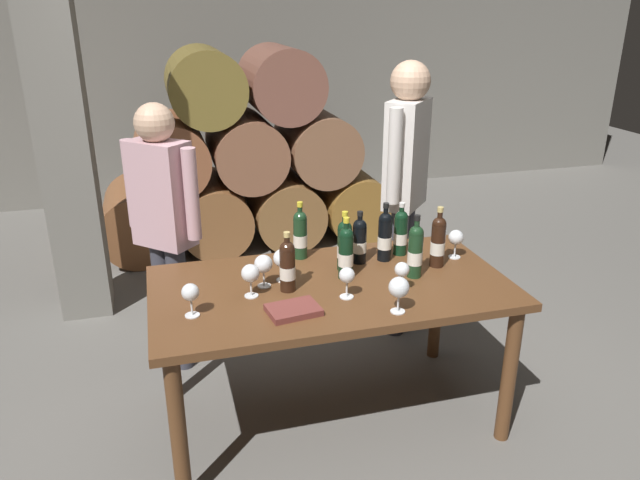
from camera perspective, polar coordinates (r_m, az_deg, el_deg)
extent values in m
plane|color=#66635E|center=(3.29, 0.97, -16.22)|extent=(14.00, 14.00, 0.00)
cube|color=slate|center=(6.76, -9.48, 16.01)|extent=(10.00, 0.24, 2.80)
cylinder|color=brown|center=(5.37, -16.81, 1.97)|extent=(0.60, 0.90, 0.60)
cylinder|color=brown|center=(5.39, -10.12, 2.62)|extent=(0.60, 0.90, 0.60)
cylinder|color=brown|center=(5.47, -3.55, 3.23)|extent=(0.60, 0.90, 0.60)
cylinder|color=brown|center=(5.63, 2.74, 3.77)|extent=(0.60, 0.90, 0.60)
cylinder|color=brown|center=(5.22, -13.98, 7.96)|extent=(0.60, 0.90, 0.60)
cylinder|color=brown|center=(5.28, -7.07, 8.56)|extent=(0.60, 0.90, 0.60)
cylinder|color=brown|center=(5.40, -0.38, 9.02)|extent=(0.60, 0.90, 0.60)
cylinder|color=brown|center=(5.15, -10.93, 14.20)|extent=(0.60, 0.90, 0.60)
cylinder|color=brown|center=(5.24, -3.83, 14.64)|extent=(0.60, 0.90, 0.60)
cube|color=slate|center=(4.19, -23.24, 10.02)|extent=(0.32, 0.32, 2.60)
cube|color=brown|center=(2.89, 1.06, -4.53)|extent=(1.70, 0.90, 0.04)
cylinder|color=brown|center=(2.67, -13.25, -17.33)|extent=(0.07, 0.07, 0.72)
cylinder|color=brown|center=(3.07, 17.44, -12.11)|extent=(0.07, 0.07, 0.72)
cylinder|color=brown|center=(3.32, -14.00, -9.02)|extent=(0.07, 0.07, 0.72)
cylinder|color=brown|center=(3.65, 10.97, -5.82)|extent=(0.07, 0.07, 0.72)
cylinder|color=black|center=(3.21, 7.61, 0.35)|extent=(0.07, 0.07, 0.20)
sphere|color=black|center=(3.18, 7.71, 2.14)|extent=(0.07, 0.07, 0.07)
cylinder|color=black|center=(3.17, 7.73, 2.57)|extent=(0.03, 0.03, 0.06)
cylinder|color=silver|center=(3.16, 7.77, 3.31)|extent=(0.03, 0.03, 0.02)
cylinder|color=silver|center=(3.22, 7.61, 0.18)|extent=(0.07, 0.07, 0.06)
cylinder|color=black|center=(2.91, 2.45, -1.62)|extent=(0.07, 0.07, 0.22)
sphere|color=black|center=(2.87, 2.49, 0.49)|extent=(0.07, 0.07, 0.07)
cylinder|color=black|center=(2.86, 2.50, 1.02)|extent=(0.03, 0.03, 0.07)
cylinder|color=gold|center=(2.84, 2.51, 1.90)|extent=(0.03, 0.03, 0.02)
cylinder|color=silver|center=(2.91, 2.45, -1.81)|extent=(0.07, 0.07, 0.07)
cylinder|color=#19381E|center=(2.95, 8.97, -1.45)|extent=(0.07, 0.07, 0.22)
sphere|color=#19381E|center=(2.91, 9.11, 0.67)|extent=(0.07, 0.07, 0.07)
cylinder|color=#19381E|center=(2.90, 9.14, 1.20)|extent=(0.03, 0.03, 0.07)
cylinder|color=black|center=(2.89, 9.19, 2.09)|extent=(0.03, 0.03, 0.03)
cylinder|color=silver|center=(2.96, 8.96, -1.65)|extent=(0.07, 0.07, 0.07)
cylinder|color=black|center=(3.09, 3.74, -0.46)|extent=(0.07, 0.07, 0.19)
sphere|color=black|center=(3.05, 3.78, 1.34)|extent=(0.07, 0.07, 0.07)
cylinder|color=black|center=(3.04, 3.80, 1.77)|extent=(0.03, 0.03, 0.06)
cylinder|color=black|center=(3.03, 3.82, 2.51)|extent=(0.03, 0.03, 0.02)
cylinder|color=silver|center=(3.09, 3.73, -0.62)|extent=(0.07, 0.07, 0.06)
cylinder|color=#19381E|center=(3.14, -1.88, 0.15)|extent=(0.07, 0.07, 0.21)
sphere|color=#19381E|center=(3.10, -1.90, 2.09)|extent=(0.07, 0.07, 0.07)
cylinder|color=#19381E|center=(3.09, -1.91, 2.58)|extent=(0.03, 0.03, 0.07)
cylinder|color=gold|center=(3.08, -1.92, 3.39)|extent=(0.03, 0.03, 0.02)
cylinder|color=silver|center=(3.14, -1.87, -0.04)|extent=(0.07, 0.07, 0.06)
cylinder|color=black|center=(3.13, 6.14, -0.02)|extent=(0.07, 0.07, 0.22)
sphere|color=black|center=(3.09, 6.22, 1.96)|extent=(0.07, 0.07, 0.07)
cylinder|color=black|center=(3.08, 6.24, 2.45)|extent=(0.03, 0.03, 0.07)
cylinder|color=black|center=(3.06, 6.27, 3.27)|extent=(0.03, 0.03, 0.02)
cylinder|color=silver|center=(3.13, 6.13, -0.21)|extent=(0.07, 0.07, 0.07)
cylinder|color=black|center=(2.79, -3.09, -2.88)|extent=(0.07, 0.07, 0.20)
sphere|color=black|center=(2.74, -3.13, -0.83)|extent=(0.07, 0.07, 0.07)
cylinder|color=black|center=(2.73, -3.14, -0.33)|extent=(0.03, 0.03, 0.06)
cylinder|color=tan|center=(2.72, -3.16, 0.52)|extent=(0.03, 0.03, 0.02)
cylinder|color=silver|center=(2.79, -3.08, -3.07)|extent=(0.07, 0.07, 0.06)
cylinder|color=black|center=(3.00, 2.33, -0.89)|extent=(0.07, 0.07, 0.21)
sphere|color=black|center=(2.96, 2.36, 1.13)|extent=(0.07, 0.07, 0.07)
cylinder|color=black|center=(2.95, 2.37, 1.63)|extent=(0.03, 0.03, 0.07)
cylinder|color=gold|center=(2.94, 2.38, 2.48)|extent=(0.03, 0.03, 0.02)
cylinder|color=silver|center=(3.01, 2.32, -1.08)|extent=(0.07, 0.07, 0.06)
cylinder|color=black|center=(3.09, 11.07, -0.53)|extent=(0.07, 0.07, 0.22)
sphere|color=black|center=(3.05, 11.22, 1.50)|extent=(0.07, 0.07, 0.07)
cylinder|color=black|center=(3.04, 11.26, 2.00)|extent=(0.03, 0.03, 0.07)
cylinder|color=tan|center=(3.03, 11.32, 2.85)|extent=(0.03, 0.03, 0.03)
cylinder|color=silver|center=(3.10, 11.05, -0.72)|extent=(0.07, 0.07, 0.07)
cylinder|color=white|center=(2.84, 7.66, -4.75)|extent=(0.06, 0.06, 0.00)
cylinder|color=white|center=(2.82, 7.70, -4.02)|extent=(0.01, 0.01, 0.07)
sphere|color=white|center=(2.80, 7.76, -2.78)|extent=(0.07, 0.07, 0.07)
cylinder|color=white|center=(2.87, -5.30, -4.33)|extent=(0.06, 0.06, 0.00)
cylinder|color=white|center=(2.86, -5.33, -3.61)|extent=(0.01, 0.01, 0.07)
sphere|color=white|center=(2.82, -5.38, -2.25)|extent=(0.09, 0.09, 0.09)
cylinder|color=white|center=(2.78, -6.50, -5.26)|extent=(0.06, 0.06, 0.00)
cylinder|color=white|center=(2.77, -6.54, -4.51)|extent=(0.01, 0.01, 0.07)
sphere|color=white|center=(2.74, -6.60, -3.14)|extent=(0.08, 0.08, 0.08)
cylinder|color=white|center=(2.76, 2.53, -5.38)|extent=(0.06, 0.06, 0.00)
cylinder|color=white|center=(2.74, 2.55, -4.64)|extent=(0.01, 0.01, 0.07)
sphere|color=white|center=(2.71, 2.57, -3.34)|extent=(0.07, 0.07, 0.07)
cylinder|color=white|center=(2.92, -3.53, -3.78)|extent=(0.06, 0.06, 0.00)
cylinder|color=white|center=(2.91, -3.55, -3.07)|extent=(0.01, 0.01, 0.07)
sphere|color=white|center=(2.88, -3.58, -1.71)|extent=(0.09, 0.09, 0.09)
cylinder|color=white|center=(2.65, 7.35, -6.71)|extent=(0.06, 0.06, 0.00)
cylinder|color=white|center=(2.64, 7.39, -5.94)|extent=(0.01, 0.01, 0.07)
sphere|color=white|center=(2.60, 7.47, -4.45)|extent=(0.09, 0.09, 0.09)
cylinder|color=white|center=(2.66, -11.98, -6.97)|extent=(0.06, 0.06, 0.00)
cylinder|color=white|center=(2.64, -12.04, -6.21)|extent=(0.01, 0.01, 0.07)
sphere|color=white|center=(2.61, -12.16, -4.85)|extent=(0.08, 0.08, 0.08)
cylinder|color=white|center=(3.26, 12.58, -1.57)|extent=(0.06, 0.06, 0.00)
cylinder|color=white|center=(3.24, 12.64, -0.92)|extent=(0.01, 0.01, 0.07)
sphere|color=white|center=(3.22, 12.74, 0.25)|extent=(0.08, 0.08, 0.08)
cube|color=brown|center=(2.62, -2.53, -6.62)|extent=(0.24, 0.19, 0.03)
cylinder|color=#383842|center=(3.93, 7.88, -2.49)|extent=(0.11, 0.11, 0.85)
cylinder|color=#383842|center=(3.83, 7.33, -3.09)|extent=(0.11, 0.11, 0.85)
cube|color=silver|center=(3.64, 8.18, 8.01)|extent=(0.35, 0.36, 0.64)
cylinder|color=silver|center=(3.83, 9.26, 9.10)|extent=(0.08, 0.08, 0.54)
cylinder|color=silver|center=(3.44, 7.05, 7.83)|extent=(0.08, 0.08, 0.54)
sphere|color=tan|center=(3.57, 8.55, 14.65)|extent=(0.23, 0.23, 0.23)
cylinder|color=#383842|center=(3.63, -14.42, -5.83)|extent=(0.11, 0.11, 0.77)
cylinder|color=#383842|center=(3.56, -13.11, -6.26)|extent=(0.11, 0.11, 0.77)
cube|color=#CC9EA8|center=(3.35, -14.77, 4.22)|extent=(0.35, 0.35, 0.58)
cylinder|color=#CC9EA8|center=(3.48, -17.36, 5.11)|extent=(0.08, 0.08, 0.49)
cylinder|color=#CC9EA8|center=(3.20, -12.06, 4.23)|extent=(0.08, 0.08, 0.49)
sphere|color=tan|center=(3.26, -15.41, 10.64)|extent=(0.21, 0.21, 0.21)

